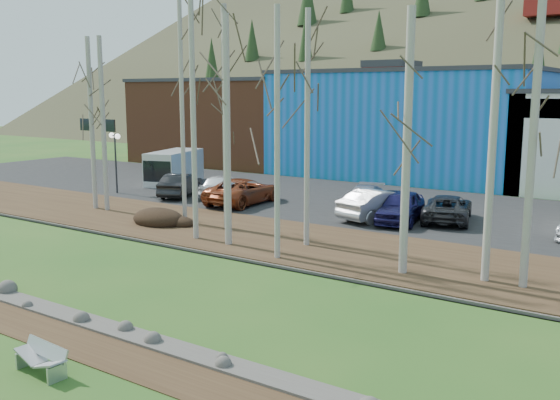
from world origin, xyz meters
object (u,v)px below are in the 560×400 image
Objects in this scene: car_8 at (396,202)px; car_0 at (222,186)px; car_3 at (364,199)px; car_1 at (181,185)px; car_6 at (447,208)px; car_5 at (379,204)px; bench_damaged at (42,359)px; car_2 at (243,191)px; car_4 at (401,207)px; van_grey at (173,167)px; street_lamp at (115,146)px.

car_0 is at bearing -11.60° from car_8.
car_3 is 2.01m from car_8.
car_1 is 0.91× the size of car_6.
car_5 is (13.36, 0.39, 0.06)m from car_1.
car_3 is (11.64, 2.15, -0.07)m from car_1.
car_0 reaches higher than car_3.
car_3 is (-2.67, 22.27, 0.44)m from bench_damaged.
car_6 is (4.82, -0.24, 0.02)m from car_3.
car_6 is at bearing -174.42° from car_2.
car_6 is (14.16, 0.68, -0.04)m from car_0.
car_4 is 0.97× the size of car_5.
car_8 reaches higher than car_3.
car_2 is at bearing 118.90° from bench_damaged.
car_3 reaches higher than bench_damaged.
car_5 reaches higher than car_6.
bench_damaged is at bearing 102.45° from car_1.
car_8 is (2.00, -0.24, 0.02)m from car_3.
car_5 is (8.49, 0.34, 0.03)m from car_2.
car_8 is (-2.82, 0.00, 0.00)m from car_6.
car_0 is 2.61m from car_1.
car_2 reaches higher than car_6.
van_grey is at bearing 159.39° from car_4.
car_1 is 13.77m from car_8.
van_grey reaches higher than car_4.
bench_damaged is 24.51m from car_0.
car_0 is at bearing 44.24° from street_lamp.
street_lamp reaches higher than car_4.
car_2 reaches higher than bench_damaged.
bench_damaged is 22.44m from car_3.
car_5 is at bearing 64.63° from car_8.
car_8 is (17.99, 3.26, -2.37)m from street_lamp.
car_2 reaches higher than car_0.
car_8 is at bearing 111.15° from car_4.
car_0 is 0.87× the size of car_8.
car_5 is (17.72, 1.74, -2.26)m from street_lamp.
car_4 reaches higher than car_8.
car_8 is 17.95m from van_grey.
bench_damaged is 26.62m from street_lamp.
street_lamp is 9.61m from car_2.
car_5 is 17.89m from van_grey.
car_1 is (4.35, 1.35, -2.31)m from street_lamp.
bench_damaged is at bearing -101.22° from car_4.
car_4 is at bearing 24.93° from car_6.
car_2 reaches higher than car_1.
car_2 is at bearing 17.74° from car_5.
car_5 is at bearing 178.75° from car_2.
car_1 is at bearing 11.81° from car_0.
bench_damaged is at bearing -22.14° from street_lamp.
car_4 is at bearing 93.02° from bench_damaged.
street_lamp is 0.80× the size of car_6.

